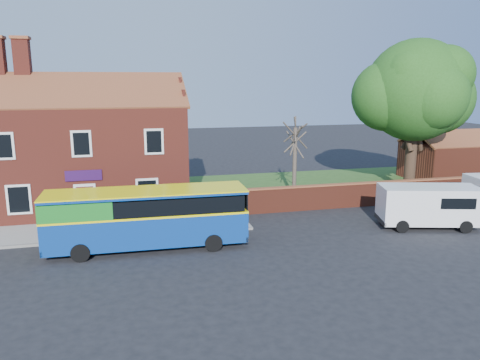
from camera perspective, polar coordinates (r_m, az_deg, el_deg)
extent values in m
plane|color=black|center=(21.87, -0.76, -9.60)|extent=(120.00, 120.00, 0.00)
cube|color=gray|center=(26.90, -18.41, -5.90)|extent=(18.00, 3.50, 0.12)
cube|color=slate|center=(25.24, -18.71, -7.09)|extent=(18.00, 0.15, 0.14)
cube|color=#426B28|center=(38.07, 14.07, -0.50)|extent=(26.00, 12.00, 0.04)
cube|color=maroon|center=(31.77, -18.02, 2.75)|extent=(12.00, 8.00, 6.50)
cube|color=brown|center=(29.41, -18.84, 10.32)|extent=(12.30, 4.08, 2.16)
cube|color=brown|center=(33.40, -18.27, 10.50)|extent=(12.30, 4.08, 2.16)
cube|color=maroon|center=(31.87, -25.03, 13.36)|extent=(0.90, 0.90, 2.20)
cube|color=black|center=(27.60, -18.77, 4.20)|extent=(1.10, 0.06, 1.50)
cube|color=#4C0F19|center=(28.24, -18.30, -2.85)|extent=(0.95, 0.04, 2.10)
cube|color=silver|center=(28.25, -18.30, -2.74)|extent=(1.20, 0.06, 2.30)
cube|color=#2C0E3E|center=(27.86, -18.53, 0.53)|extent=(2.00, 0.06, 0.60)
cube|color=maroon|center=(32.87, 18.97, -1.47)|extent=(22.00, 0.30, 1.50)
cube|color=brown|center=(32.70, 19.06, -0.10)|extent=(22.00, 0.38, 0.10)
cube|color=maroon|center=(42.71, 24.93, 2.09)|extent=(8.00, 5.00, 3.00)
cube|color=brown|center=(41.49, 26.25, 4.58)|extent=(8.20, 2.56, 1.24)
cube|color=brown|center=(43.42, 24.15, 5.05)|extent=(8.20, 2.56, 1.24)
cube|color=navy|center=(23.29, -11.19, -5.62)|extent=(9.58, 2.59, 1.52)
cube|color=yellow|center=(23.07, -11.27, -3.82)|extent=(9.61, 2.61, 0.10)
cube|color=black|center=(22.95, -11.32, -2.73)|extent=(9.20, 2.61, 0.76)
cube|color=#1B7F25|center=(23.13, -19.14, -3.06)|extent=(3.29, 2.49, 0.81)
cube|color=navy|center=(22.83, -11.37, -1.50)|extent=(9.58, 2.59, 0.14)
cube|color=yellow|center=(22.81, -11.38, -1.31)|extent=(9.63, 2.63, 0.06)
cylinder|color=black|center=(22.61, -18.88, -8.37)|extent=(0.86, 0.30, 0.86)
cylinder|color=black|center=(24.70, -18.34, -6.60)|extent=(0.86, 0.30, 0.86)
cylinder|color=black|center=(22.69, -3.26, -7.64)|extent=(0.86, 0.30, 0.86)
cylinder|color=black|center=(24.78, -4.10, -5.93)|extent=(0.86, 0.30, 0.86)
cube|color=white|center=(28.03, 22.00, -2.76)|extent=(5.67, 3.42, 2.02)
cube|color=black|center=(28.89, 26.48, -2.08)|extent=(0.54, 1.76, 0.80)
cube|color=black|center=(29.28, 26.66, -4.39)|extent=(0.65, 2.07, 0.25)
cylinder|color=black|center=(26.82, 19.17, -5.36)|extent=(0.73, 0.39, 0.70)
cylinder|color=black|center=(28.64, 17.96, -4.18)|extent=(0.73, 0.39, 0.70)
cylinder|color=black|center=(28.05, 25.81, -5.16)|extent=(0.73, 0.39, 0.70)
cylinder|color=black|center=(29.80, 24.24, -4.04)|extent=(0.73, 0.39, 0.70)
cylinder|color=black|center=(33.47, 26.62, -2.58)|extent=(0.72, 0.31, 0.70)
cylinder|color=black|center=(35.84, 20.05, 2.01)|extent=(0.79, 0.79, 4.53)
sphere|color=#2B651F|center=(35.37, 20.66, 10.19)|extent=(7.08, 7.08, 7.08)
sphere|color=#2B651F|center=(36.90, 22.93, 9.14)|extent=(5.12, 5.12, 5.12)
sphere|color=#2B651F|center=(34.87, 17.48, 9.74)|extent=(4.92, 4.92, 4.92)
cylinder|color=#4C4238|center=(32.02, 6.67, 1.94)|extent=(0.28, 0.28, 4.97)
cylinder|color=#4C4238|center=(31.76, 6.75, 5.09)|extent=(0.29, 2.42, 1.95)
cylinder|color=#4C4238|center=(31.78, 6.74, 4.77)|extent=(1.27, 1.79, 1.79)
cylinder|color=#4C4238|center=(31.74, 6.76, 5.41)|extent=(2.03, 0.93, 1.98)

